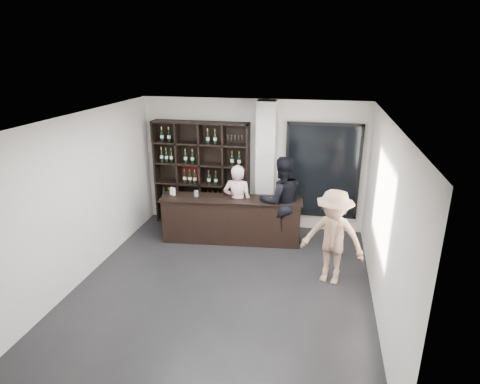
% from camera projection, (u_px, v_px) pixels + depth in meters
% --- Properties ---
extents(floor, '(5.00, 5.50, 0.01)m').
position_uv_depth(floor, '(224.00, 286.00, 6.98)').
color(floor, black).
rests_on(floor, ground).
extents(wine_shelf, '(2.20, 0.35, 2.40)m').
position_uv_depth(wine_shelf, '(201.00, 174.00, 9.17)').
color(wine_shelf, black).
rests_on(wine_shelf, floor).
extents(structural_column, '(0.40, 0.40, 2.90)m').
position_uv_depth(structural_column, '(266.00, 168.00, 8.71)').
color(structural_column, silver).
rests_on(structural_column, floor).
extents(glass_panel, '(1.60, 0.08, 2.10)m').
position_uv_depth(glass_panel, '(322.00, 171.00, 8.70)').
color(glass_panel, black).
rests_on(glass_panel, floor).
extents(tasting_counter, '(2.95, 0.62, 0.97)m').
position_uv_depth(tasting_counter, '(231.00, 220.00, 8.49)').
color(tasting_counter, black).
rests_on(tasting_counter, floor).
extents(taster_pink, '(0.62, 0.42, 1.67)m').
position_uv_depth(taster_pink, '(238.00, 203.00, 8.44)').
color(taster_pink, '#CBA3B0').
rests_on(taster_pink, floor).
extents(taster_black, '(1.13, 1.02, 1.89)m').
position_uv_depth(taster_black, '(281.00, 201.00, 8.22)').
color(taster_black, black).
rests_on(taster_black, floor).
extents(customer, '(1.24, 0.92, 1.71)m').
position_uv_depth(customer, '(333.00, 237.00, 6.84)').
color(customer, '#946F58').
rests_on(customer, floor).
extents(wine_glass, '(0.09, 0.09, 0.18)m').
position_uv_depth(wine_glass, '(232.00, 196.00, 8.21)').
color(wine_glass, white).
rests_on(wine_glass, tasting_counter).
extents(spit_cup, '(0.12, 0.12, 0.13)m').
position_uv_depth(spit_cup, '(196.00, 194.00, 8.42)').
color(spit_cup, silver).
rests_on(spit_cup, tasting_counter).
extents(napkin_stack, '(0.13, 0.13, 0.02)m').
position_uv_depth(napkin_stack, '(273.00, 199.00, 8.24)').
color(napkin_stack, white).
rests_on(napkin_stack, tasting_counter).
extents(card_stand, '(0.12, 0.09, 0.16)m').
position_uv_depth(card_stand, '(173.00, 191.00, 8.50)').
color(card_stand, white).
rests_on(card_stand, tasting_counter).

